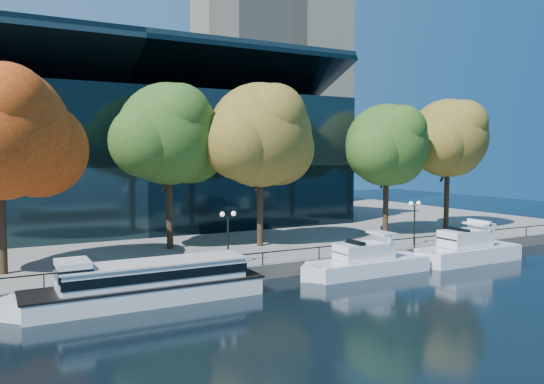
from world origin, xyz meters
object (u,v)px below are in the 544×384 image
tree_1 (2,135)px  cruiser_near (364,262)px  tour_boat (141,282)px  lamp_1 (228,226)px  tree_2 (171,136)px  tree_4 (388,147)px  tree_3 (262,137)px  cruiser_far (465,249)px  tree_5 (449,140)px  lamp_2 (415,213)px

tree_1 → cruiser_near: bearing=-19.1°
tour_boat → lamp_1: size_ratio=3.99×
tree_2 → tree_4: size_ratio=1.08×
tree_1 → tree_3: bearing=4.7°
tour_boat → tree_3: bearing=35.8°
cruiser_near → cruiser_far: (10.49, -0.42, 0.14)m
tree_4 → lamp_1: 22.04m
tree_5 → lamp_2: (-11.05, -6.47, -6.87)m
lamp_2 → cruiser_far: bearing=-65.6°
tree_3 → lamp_1: tree_3 is taller
tree_3 → lamp_1: 11.17m
tree_4 → tour_boat: bearing=-161.3°
tree_5 → lamp_2: tree_5 is taller
tree_2 → tree_5: size_ratio=1.00×
tree_1 → tree_4: tree_1 is taller
tour_boat → tree_1: bearing=131.9°
tree_3 → tree_1: bearing=-175.3°
tour_boat → cruiser_far: 27.64m
tree_1 → tree_5: 44.06m
lamp_1 → tree_2: bearing=99.7°
tree_1 → tree_5: size_ratio=1.01×
cruiser_near → lamp_1: size_ratio=2.74×
cruiser_near → lamp_1: lamp_1 is taller
lamp_2 → lamp_1: bearing=180.0°
lamp_1 → lamp_2: bearing=0.0°
cruiser_far → tree_5: tree_5 is taller
tree_1 → tree_2: tree_1 is taller
tree_1 → tree_4: bearing=2.2°
tour_boat → lamp_1: (7.38, 3.38, 2.68)m
tree_5 → lamp_1: (-29.41, -6.47, -6.87)m
tree_5 → lamp_1: 30.89m
tree_1 → tour_boat: bearing=-48.1°
tree_2 → tree_3: (7.65, -2.36, -0.05)m
lamp_2 → tour_boat: bearing=-172.5°
tree_1 → tree_2: (13.11, 4.09, 0.24)m
cruiser_far → lamp_1: bearing=168.4°
tour_boat → tree_1: tree_1 is taller
tour_boat → lamp_2: (25.74, 3.38, 2.68)m
tree_2 → tree_5: bearing=-4.2°
cruiser_near → cruiser_far: size_ratio=1.01×
tree_2 → tree_5: (30.91, -2.29, 0.04)m
tour_boat → cruiser_near: 17.14m
tree_5 → tree_1: bearing=-177.7°
tour_boat → tree_2: 16.51m
tree_4 → tree_5: size_ratio=0.93×
tree_2 → lamp_1: bearing=-80.3°
tree_4 → lamp_2: 8.73m
cruiser_far → lamp_2: (-1.89, 4.17, 2.85)m
cruiser_near → lamp_2: (8.60, 3.75, 2.99)m
tree_2 → tree_5: 31.00m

